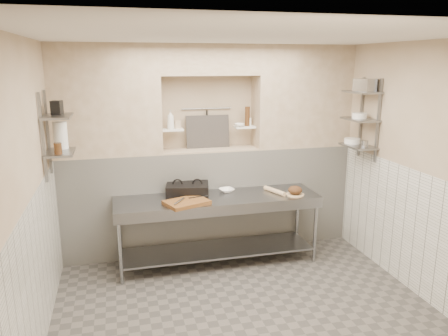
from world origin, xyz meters
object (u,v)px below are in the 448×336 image
object	(u,v)px
mixing_bowl	(227,190)
bread_loaf	(295,190)
jug_left	(61,135)
prep_table	(218,216)
bowl_alcove	(239,125)
cutting_board	(187,202)
bottle_soap	(170,120)
rolling_pin	(275,191)
panini_press	(188,189)

from	to	relation	value
mixing_bowl	bread_loaf	bearing A→B (deg)	-22.81
jug_left	bread_loaf	bearing A→B (deg)	-3.83
prep_table	bowl_alcove	distance (m)	1.29
cutting_board	bowl_alcove	distance (m)	1.38
bread_loaf	prep_table	bearing A→B (deg)	171.38
bread_loaf	bottle_soap	world-z (taller)	bottle_soap
bowl_alcove	jug_left	distance (m)	2.31
jug_left	bowl_alcove	bearing A→B (deg)	12.47
bowl_alcove	jug_left	size ratio (longest dim) A/B	0.46
rolling_pin	mixing_bowl	bearing A→B (deg)	162.09
bottle_soap	bowl_alcove	size ratio (longest dim) A/B	1.79
mixing_bowl	bottle_soap	xyz separation A→B (m)	(-0.67, 0.36, 0.91)
panini_press	mixing_bowl	bearing A→B (deg)	10.21
panini_press	rolling_pin	xyz separation A→B (m)	(1.12, -0.20, -0.04)
prep_table	bowl_alcove	xyz separation A→B (m)	(0.43, 0.54, 1.09)
cutting_board	rolling_pin	distance (m)	1.21
bread_loaf	jug_left	size ratio (longest dim) A/B	0.59
bread_loaf	jug_left	distance (m)	2.93
rolling_pin	jug_left	size ratio (longest dim) A/B	1.24
panini_press	cutting_board	xyz separation A→B (m)	(-0.08, -0.38, -0.05)
cutting_board	mixing_bowl	xyz separation A→B (m)	(0.59, 0.37, 0.00)
mixing_bowl	bread_loaf	size ratio (longest dim) A/B	1.06
panini_press	bread_loaf	xyz separation A→B (m)	(1.34, -0.35, -0.01)
rolling_pin	bottle_soap	bearing A→B (deg)	156.42
panini_press	cutting_board	bearing A→B (deg)	-90.16
prep_table	mixing_bowl	distance (m)	0.38
panini_press	bottle_soap	distance (m)	0.95
mixing_bowl	jug_left	size ratio (longest dim) A/B	0.63
mixing_bowl	cutting_board	bearing A→B (deg)	-147.97
prep_table	jug_left	xyz separation A→B (m)	(-1.82, 0.04, 1.12)
panini_press	bottle_soap	xyz separation A→B (m)	(-0.15, 0.35, 0.86)
cutting_board	panini_press	bearing A→B (deg)	78.81
prep_table	bread_loaf	distance (m)	1.05
bread_loaf	jug_left	bearing A→B (deg)	176.17
panini_press	rolling_pin	bearing A→B (deg)	0.83
bread_loaf	bottle_soap	xyz separation A→B (m)	(-1.49, 0.71, 0.87)
cutting_board	bottle_soap	bearing A→B (deg)	95.83
panini_press	bowl_alcove	distance (m)	1.14
bread_loaf	bowl_alcove	bearing A→B (deg)	128.96
bowl_alcove	jug_left	xyz separation A→B (m)	(-2.25, -0.50, 0.03)
cutting_board	bottle_soap	size ratio (longest dim) A/B	2.01
panini_press	jug_left	distance (m)	1.68
rolling_pin	jug_left	world-z (taller)	jug_left
panini_press	bread_loaf	world-z (taller)	panini_press
cutting_board	mixing_bowl	world-z (taller)	mixing_bowl
mixing_bowl	bowl_alcove	bearing A→B (deg)	51.86
panini_press	prep_table	bearing A→B (deg)	-18.90
panini_press	bread_loaf	size ratio (longest dim) A/B	3.32
prep_table	rolling_pin	distance (m)	0.82
cutting_board	mixing_bowl	size ratio (longest dim) A/B	2.63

